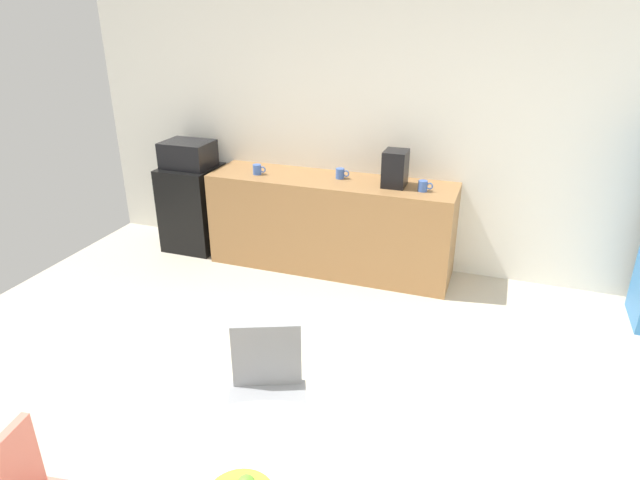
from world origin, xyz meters
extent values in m
plane|color=beige|center=(0.00, 0.00, 0.00)|extent=(6.00, 6.00, 0.00)
cube|color=white|center=(0.00, 3.00, 1.30)|extent=(6.00, 0.10, 2.60)
cube|color=#9E7042|center=(-0.40, 2.65, 0.45)|extent=(2.32, 0.60, 0.90)
cube|color=black|center=(-1.91, 2.65, 0.44)|extent=(0.54, 0.54, 0.87)
cube|color=black|center=(-1.91, 2.65, 1.00)|extent=(0.48, 0.38, 0.26)
cylinder|color=silver|center=(0.31, 0.02, 0.21)|extent=(0.02, 0.02, 0.42)
cylinder|color=silver|center=(0.02, -0.10, 0.21)|extent=(0.02, 0.02, 0.42)
cylinder|color=silver|center=(0.19, 0.31, 0.21)|extent=(0.02, 0.02, 0.42)
cylinder|color=silver|center=(-0.10, 0.19, 0.21)|extent=(0.02, 0.02, 0.42)
cube|color=gray|center=(0.10, 0.10, 0.44)|extent=(0.55, 0.55, 0.03)
cube|color=gray|center=(0.03, 0.28, 0.64)|extent=(0.36, 0.18, 0.38)
cylinder|color=#3F66BF|center=(-1.10, 2.56, 0.95)|extent=(0.08, 0.08, 0.09)
torus|color=#3F66BF|center=(-1.05, 2.56, 0.95)|extent=(0.06, 0.01, 0.06)
cylinder|color=#3F66BF|center=(0.47, 2.58, 0.95)|extent=(0.08, 0.08, 0.09)
torus|color=#3F66BF|center=(0.52, 2.58, 0.95)|extent=(0.06, 0.01, 0.06)
cylinder|color=#3F66BF|center=(-0.32, 2.70, 0.95)|extent=(0.08, 0.08, 0.09)
torus|color=#3F66BF|center=(-0.26, 2.70, 0.95)|extent=(0.06, 0.01, 0.06)
cube|color=black|center=(0.20, 2.65, 1.06)|extent=(0.20, 0.24, 0.32)
camera|label=1|loc=(1.12, -1.94, 2.40)|focal=30.51mm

